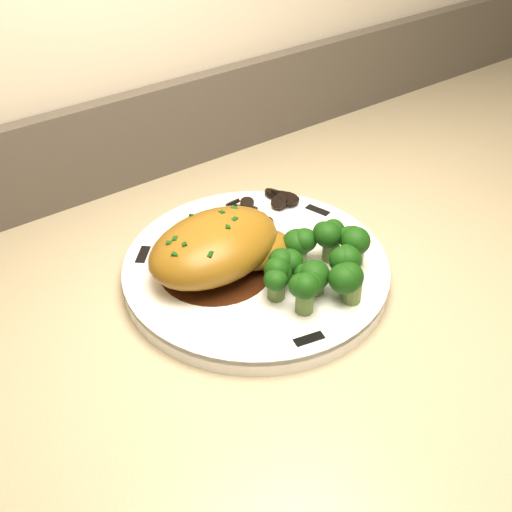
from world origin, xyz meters
TOP-DOWN VIEW (x-y plane):
  - counter at (0.30, 1.67)m, footprint 2.11×0.70m
  - plate at (0.12, 1.74)m, footprint 0.32×0.32m
  - rim_accent_0 at (0.24, 1.78)m, footprint 0.02×0.03m
  - rim_accent_1 at (0.03, 1.82)m, footprint 0.03×0.03m
  - rim_accent_2 at (0.09, 1.62)m, footprint 0.03×0.02m
  - gravy_pool at (0.08, 1.76)m, footprint 0.12×0.12m
  - chicken_breast at (0.08, 1.75)m, footprint 0.16×0.11m
  - mushroom_pile at (0.17, 1.80)m, footprint 0.10×0.07m
  - broccoli_florets at (0.15, 1.68)m, footprint 0.13×0.10m

SIDE VIEW (x-z plane):
  - counter at x=0.30m, z-range -0.06..0.98m
  - plate at x=0.12m, z-range 0.91..0.93m
  - rim_accent_0 at x=0.24m, z-range 0.93..0.93m
  - rim_accent_1 at x=0.03m, z-range 0.93..0.93m
  - rim_accent_2 at x=0.09m, z-range 0.93..0.93m
  - gravy_pool at x=0.08m, z-range 0.93..0.93m
  - mushroom_pile at x=0.17m, z-range 0.92..0.95m
  - broccoli_florets at x=0.15m, z-range 0.93..0.98m
  - chicken_breast at x=0.08m, z-range 0.93..0.99m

